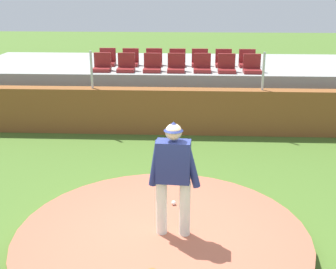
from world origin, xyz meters
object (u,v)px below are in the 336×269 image
at_px(stadium_chair_0, 102,65).
at_px(stadium_chair_13, 247,61).
at_px(stadium_chair_6, 252,67).
at_px(pitcher, 173,171).
at_px(stadium_chair_1, 126,66).
at_px(baseball, 174,203).
at_px(stadium_chair_11, 200,61).
at_px(stadium_chair_3, 176,66).
at_px(stadium_chair_10, 177,61).
at_px(stadium_chair_12, 224,61).
at_px(stadium_chair_8, 130,60).
at_px(stadium_chair_9, 154,60).
at_px(stadium_chair_7, 107,60).
at_px(stadium_chair_4, 202,66).
at_px(stadium_chair_2, 152,66).
at_px(stadium_chair_5, 227,67).

relative_size(stadium_chair_0, stadium_chair_13, 1.00).
bearing_deg(stadium_chair_6, stadium_chair_13, -88.43).
xyz_separation_m(pitcher, stadium_chair_1, (-1.57, 6.65, 0.28)).
bearing_deg(stadium_chair_13, baseball, 73.76).
height_order(pitcher, stadium_chair_11, pitcher).
xyz_separation_m(stadium_chair_3, stadium_chair_10, (0.01, 0.89, 0.00)).
xyz_separation_m(pitcher, stadium_chair_10, (-0.15, 7.55, 0.28)).
xyz_separation_m(stadium_chair_6, stadium_chair_13, (-0.02, 0.91, 0.00)).
bearing_deg(stadium_chair_10, stadium_chair_11, -178.51).
xyz_separation_m(baseball, stadium_chair_12, (1.24, 6.67, 1.25)).
xyz_separation_m(stadium_chair_8, stadium_chair_12, (2.78, 0.00, 0.00)).
distance_m(baseball, stadium_chair_9, 6.86).
bearing_deg(stadium_chair_6, stadium_chair_12, -51.76).
bearing_deg(baseball, stadium_chair_3, 91.39).
bearing_deg(stadium_chair_0, pitcher, 108.67).
bearing_deg(baseball, stadium_chair_6, 71.13).
bearing_deg(pitcher, stadium_chair_10, 95.42).
distance_m(stadium_chair_0, stadium_chair_13, 4.26).
bearing_deg(pitcher, stadium_chair_8, 105.94).
distance_m(stadium_chair_1, stadium_chair_9, 1.17).
distance_m(stadium_chair_7, stadium_chair_9, 1.41).
height_order(baseball, stadium_chair_4, stadium_chair_4).
xyz_separation_m(stadium_chair_0, stadium_chair_13, (4.17, 0.88, 0.00)).
bearing_deg(stadium_chair_10, stadium_chair_2, 52.99).
bearing_deg(pitcher, stadium_chair_7, 110.87).
distance_m(pitcher, stadium_chair_7, 7.92).
xyz_separation_m(stadium_chair_6, stadium_chair_7, (-4.21, 0.96, 0.00)).
relative_size(stadium_chair_5, stadium_chair_7, 1.00).
xyz_separation_m(stadium_chair_1, stadium_chair_8, (0.01, 0.90, 0.00)).
relative_size(pitcher, stadium_chair_1, 3.45).
xyz_separation_m(stadium_chair_2, stadium_chair_4, (1.40, 0.03, 0.00)).
bearing_deg(pitcher, stadium_chair_13, 80.00).
distance_m(pitcher, stadium_chair_13, 7.79).
bearing_deg(stadium_chair_7, stadium_chair_11, 179.55).
height_order(stadium_chair_0, stadium_chair_11, same).
relative_size(stadium_chair_1, stadium_chair_5, 1.00).
xyz_separation_m(stadium_chair_5, stadium_chair_10, (-1.40, 0.90, 0.00)).
bearing_deg(baseball, stadium_chair_0, 111.09).
distance_m(pitcher, stadium_chair_11, 7.59).
distance_m(stadium_chair_5, stadium_chair_10, 1.66).
distance_m(stadium_chair_4, stadium_chair_12, 1.09).
distance_m(stadium_chair_3, stadium_chair_5, 1.40).
xyz_separation_m(stadium_chair_2, stadium_chair_6, (2.78, -0.02, 0.00)).
bearing_deg(stadium_chair_5, stadium_chair_7, -15.01).
xyz_separation_m(baseball, stadium_chair_1, (-1.55, 5.77, 1.25)).
bearing_deg(stadium_chair_12, baseball, 79.45).
xyz_separation_m(stadium_chair_1, stadium_chair_11, (2.08, 0.91, 0.00)).
relative_size(stadium_chair_0, stadium_chair_7, 1.00).
distance_m(stadium_chair_2, stadium_chair_5, 2.08).
relative_size(stadium_chair_2, stadium_chair_6, 1.00).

